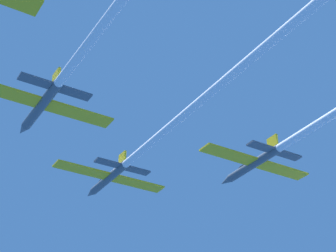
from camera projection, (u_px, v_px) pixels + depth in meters
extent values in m
cylinder|color=#4C5660|center=(109.00, 178.00, 80.77)|extent=(1.11, 10.05, 1.11)
cone|color=#4C5660|center=(91.00, 194.00, 85.27)|extent=(1.08, 2.21, 1.08)
ellipsoid|color=black|center=(102.00, 181.00, 82.63)|extent=(0.77, 2.01, 0.55)
cube|color=yellow|center=(82.00, 170.00, 78.46)|extent=(7.64, 2.21, 0.24)
cube|color=yellow|center=(138.00, 184.00, 82.34)|extent=(7.64, 2.21, 0.24)
cube|color=yellow|center=(122.00, 158.00, 78.51)|extent=(0.29, 1.81, 1.61)
cube|color=#4C5660|center=(107.00, 163.00, 76.66)|extent=(3.44, 1.33, 0.24)
cube|color=#4C5660|center=(137.00, 171.00, 78.67)|extent=(3.44, 1.33, 0.24)
cylinder|color=white|center=(231.00, 76.00, 59.72)|extent=(0.99, 47.23, 0.99)
cylinder|color=#4C5660|center=(41.00, 106.00, 63.84)|extent=(1.11, 10.05, 1.11)
cone|color=#4C5660|center=(23.00, 130.00, 68.34)|extent=(1.08, 2.21, 1.08)
ellipsoid|color=black|center=(35.00, 111.00, 65.70)|extent=(0.77, 2.01, 0.55)
cube|color=yellow|center=(4.00, 92.00, 61.52)|extent=(7.64, 2.21, 0.24)
cube|color=yellow|center=(80.00, 114.00, 65.41)|extent=(7.64, 2.21, 0.24)
cube|color=yellow|center=(56.00, 78.00, 61.58)|extent=(0.29, 1.81, 1.61)
cube|color=#4C5660|center=(35.00, 81.00, 59.73)|extent=(3.44, 1.33, 0.24)
cube|color=#4C5660|center=(75.00, 93.00, 61.74)|extent=(3.44, 1.33, 0.24)
cylinder|color=#4C5660|center=(254.00, 164.00, 75.33)|extent=(1.11, 10.05, 1.11)
cone|color=#4C5660|center=(226.00, 181.00, 79.83)|extent=(1.08, 2.21, 1.08)
ellipsoid|color=black|center=(243.00, 167.00, 77.19)|extent=(0.77, 2.01, 0.55)
cube|color=yellow|center=(229.00, 154.00, 73.01)|extent=(7.64, 2.21, 0.24)
cube|color=yellow|center=(282.00, 170.00, 76.90)|extent=(7.64, 2.21, 0.24)
cube|color=yellow|center=(273.00, 142.00, 73.07)|extent=(0.29, 1.81, 1.61)
cube|color=#4C5660|center=(260.00, 146.00, 71.22)|extent=(3.44, 1.33, 0.24)
cube|color=#4C5660|center=(288.00, 155.00, 73.23)|extent=(3.44, 1.33, 0.24)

